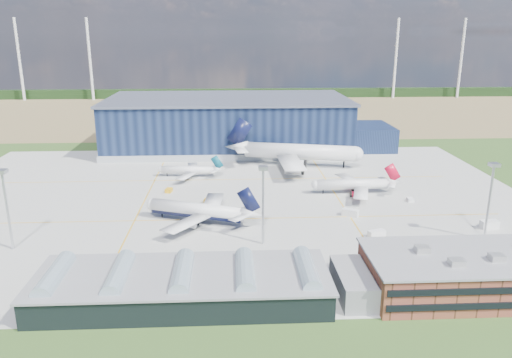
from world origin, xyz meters
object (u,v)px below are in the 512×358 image
(airliner_navy, at_px, (196,203))
(gse_tug_c, at_px, (169,190))
(airliner_widebody, at_px, (300,144))
(airliner_red, at_px, (352,179))
(gse_tug_b, at_px, (207,200))
(gse_cart_a, at_px, (410,200))
(hangar, at_px, (234,125))
(car_a, at_px, (470,266))
(gse_van_c, at_px, (489,224))
(car_b, at_px, (361,269))
(light_mast_east, at_px, (491,189))
(gse_van_a, at_px, (377,234))
(airliner_regional, at_px, (188,166))
(light_mast_center, at_px, (263,192))
(ops_building, at_px, (466,273))
(gse_van_b, at_px, (350,213))
(light_mast_west, at_px, (5,197))

(airliner_navy, xyz_separation_m, gse_tug_c, (-12.56, 31.30, -5.72))
(airliner_widebody, bearing_deg, airliner_red, -57.29)
(gse_tug_b, bearing_deg, gse_cart_a, 7.65)
(gse_tug_b, bearing_deg, hangar, 93.52)
(car_a, bearing_deg, gse_tug_c, 64.24)
(gse_van_c, xyz_separation_m, car_b, (-46.55, -25.88, -0.77))
(airliner_navy, xyz_separation_m, gse_tug_b, (2.23, 19.45, -5.89))
(light_mast_east, distance_m, airliner_navy, 87.20)
(airliner_red, relative_size, gse_van_a, 6.73)
(airliner_red, height_order, car_a, airliner_red)
(airliner_regional, bearing_deg, light_mast_center, 117.86)
(light_mast_center, relative_size, car_b, 7.21)
(gse_tug_c, distance_m, car_b, 87.78)
(gse_tug_c, relative_size, car_a, 1.00)
(airliner_widebody, distance_m, gse_cart_a, 61.38)
(airliner_regional, distance_m, gse_tug_b, 34.07)
(ops_building, height_order, gse_tug_b, ops_building)
(airliner_widebody, bearing_deg, hangar, 139.99)
(light_mast_east, distance_m, airliner_red, 53.74)
(gse_van_b, distance_m, car_a, 44.32)
(gse_tug_b, bearing_deg, airliner_regional, 116.13)
(light_mast_east, xyz_separation_m, car_b, (-41.06, -18.00, -14.91))
(ops_building, bearing_deg, airliner_regional, 125.69)
(airliner_regional, height_order, gse_van_b, airliner_regional)
(airliner_widebody, xyz_separation_m, gse_van_b, (8.03, -64.49, -9.05))
(hangar, distance_m, gse_van_b, 111.27)
(light_mast_west, height_order, gse_van_a, light_mast_west)
(light_mast_east, xyz_separation_m, gse_van_b, (-34.84, 20.51, -14.22))
(gse_van_a, height_order, gse_van_b, gse_van_b)
(airliner_regional, height_order, gse_van_a, airliner_regional)
(gse_van_a, bearing_deg, light_mast_west, 73.35)
(light_mast_east, height_order, gse_cart_a, light_mast_east)
(airliner_regional, xyz_separation_m, gse_cart_a, (81.84, -35.94, -3.93))
(light_mast_center, relative_size, airliner_navy, 0.58)
(airliner_navy, bearing_deg, gse_van_c, -165.63)
(airliner_navy, distance_m, airliner_regional, 52.50)
(gse_van_a, bearing_deg, hangar, 0.41)
(light_mast_center, bearing_deg, gse_van_b, 34.22)
(light_mast_west, bearing_deg, gse_tug_c, 52.68)
(light_mast_east, xyz_separation_m, car_a, (-12.92, -18.00, -14.85))
(airliner_widebody, xyz_separation_m, gse_van_a, (11.66, -82.31, -9.14))
(gse_van_a, relative_size, car_b, 1.60)
(airliner_widebody, height_order, gse_van_c, airliner_widebody)
(gse_tug_b, height_order, gse_tug_c, gse_tug_c)
(light_mast_west, height_order, airliner_regional, light_mast_west)
(light_mast_west, xyz_separation_m, gse_tug_b, (52.38, 37.45, -14.86))
(airliner_regional, bearing_deg, airliner_widebody, -156.08)
(ops_building, xyz_separation_m, gse_cart_a, (10.00, 64.06, -4.12))
(airliner_regional, distance_m, gse_van_b, 75.56)
(airliner_regional, xyz_separation_m, car_a, (78.91, -88.00, -4.03))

